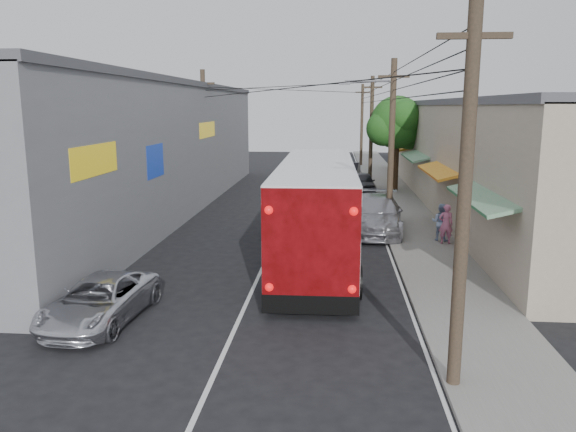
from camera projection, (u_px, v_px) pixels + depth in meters
name	position (u px, v px, depth m)	size (l,w,h in m)	color
ground	(229.00, 341.00, 14.34)	(120.00, 120.00, 0.00)	black
sidewalk	(400.00, 206.00, 33.35)	(3.00, 80.00, 0.12)	slate
building_right	(472.00, 152.00, 34.34)	(7.09, 40.00, 6.25)	#B3A28E
building_left	(139.00, 146.00, 31.92)	(7.20, 36.00, 7.25)	gray
utility_poles	(344.00, 136.00, 33.16)	(11.80, 45.28, 8.00)	#473828
street_tree	(398.00, 124.00, 38.31)	(4.40, 4.00, 6.60)	#3F2B19
coach_bus	(317.00, 209.00, 21.76)	(3.12, 13.21, 3.80)	white
jeepney	(100.00, 300.00, 15.51)	(2.05, 4.45, 1.24)	silver
parked_suv	(376.00, 214.00, 26.51)	(2.42, 5.95, 1.73)	#999AA1
parked_car_mid	(363.00, 182.00, 39.26)	(1.56, 3.89, 1.32)	#29292F
parked_car_far	(349.00, 171.00, 45.40)	(1.46, 4.20, 1.38)	black
pedestrian_near	(446.00, 224.00, 23.83)	(0.62, 0.41, 1.70)	#D16E99
pedestrian_far	(441.00, 222.00, 24.39)	(0.79, 0.62, 1.63)	#8FA8D0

